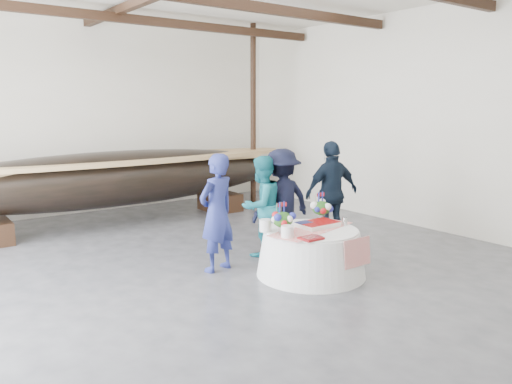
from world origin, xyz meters
TOP-DOWN VIEW (x-y plane):
  - floor at (0.00, 0.00)m, footprint 10.00×12.00m
  - wall_back at (0.00, 6.00)m, footprint 10.00×0.02m
  - wall_right at (5.00, 0.00)m, footprint 0.02×12.00m
  - pavilion_structure at (0.00, 0.75)m, footprint 9.80×11.76m
  - longboat_display at (-0.05, 4.25)m, footprint 8.47×1.69m
  - banquet_table at (1.05, -0.59)m, footprint 1.64×1.64m
  - tabletop_items at (1.03, -0.44)m, footprint 1.60×1.04m
  - guest_woman_blue at (0.03, 0.43)m, footprint 0.75×0.58m
  - guest_woman_teal at (1.08, 0.69)m, footprint 0.93×0.78m
  - guest_man_left at (1.51, 0.68)m, footprint 1.17×0.69m
  - guest_man_right at (2.55, 0.49)m, footprint 1.17×0.62m

SIDE VIEW (x-z plane):
  - floor at x=0.00m, z-range -0.01..0.01m
  - banquet_table at x=1.05m, z-range 0.00..0.71m
  - guest_woman_teal at x=1.08m, z-range 0.00..1.71m
  - tabletop_items at x=1.03m, z-range 0.66..1.06m
  - guest_man_left at x=1.51m, z-range 0.00..1.80m
  - guest_woman_blue at x=0.03m, z-range 0.00..1.83m
  - guest_man_right at x=2.55m, z-range 0.00..1.91m
  - longboat_display at x=-0.05m, z-range 0.22..1.81m
  - wall_back at x=0.00m, z-range 0.00..4.50m
  - wall_right at x=5.00m, z-range 0.00..4.50m
  - pavilion_structure at x=0.00m, z-range 1.75..6.25m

